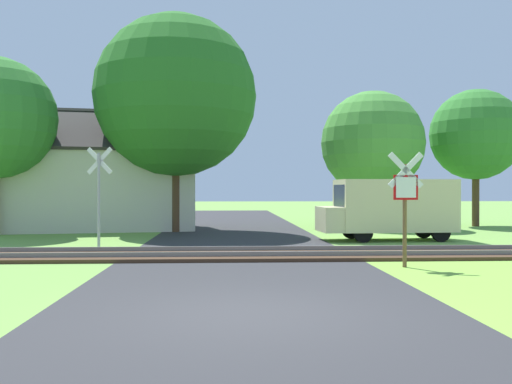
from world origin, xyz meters
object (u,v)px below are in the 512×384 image
(crossing_sign_far, at_px, (99,190))
(tree_center, at_px, (176,96))
(house, at_px, (101,186))
(stop_sign_near, at_px, (405,199))
(tree_far, at_px, (476,135))
(tree_right, at_px, (373,143))
(mail_truck, at_px, (390,207))

(crossing_sign_far, height_order, tree_center, tree_center)
(crossing_sign_far, distance_m, house, 9.10)
(stop_sign_near, xyz_separation_m, tree_center, (-6.55, 11.88, 4.38))
(tree_far, bearing_deg, tree_right, -172.53)
(stop_sign_near, xyz_separation_m, crossing_sign_far, (-8.34, 4.85, 0.22))
(crossing_sign_far, height_order, mail_truck, crossing_sign_far)
(stop_sign_near, relative_size, crossing_sign_far, 0.86)
(stop_sign_near, height_order, tree_far, tree_far)
(tree_center, distance_m, tree_far, 15.30)
(stop_sign_near, distance_m, mail_truck, 7.45)
(tree_far, relative_size, tree_right, 1.04)
(house, distance_m, tree_far, 18.81)
(tree_far, xyz_separation_m, mail_truck, (-6.65, -7.69, -3.42))
(crossing_sign_far, distance_m, mail_truck, 10.37)
(tree_center, distance_m, mail_truck, 10.63)
(stop_sign_near, bearing_deg, crossing_sign_far, -32.93)
(stop_sign_near, distance_m, crossing_sign_far, 9.65)
(house, bearing_deg, tree_center, -36.47)
(tree_right, bearing_deg, tree_far, 7.47)
(tree_right, bearing_deg, crossing_sign_far, -140.19)
(crossing_sign_far, height_order, tree_right, tree_right)
(crossing_sign_far, relative_size, tree_center, 0.34)
(tree_right, height_order, mail_truck, tree_right)
(stop_sign_near, distance_m, tree_right, 14.70)
(stop_sign_near, relative_size, tree_right, 0.41)
(tree_right, distance_m, mail_truck, 7.64)
(tree_center, relative_size, tree_right, 1.43)
(tree_far, xyz_separation_m, tree_right, (-5.50, -0.72, -0.49))
(crossing_sign_far, bearing_deg, stop_sign_near, -15.61)
(crossing_sign_far, relative_size, tree_far, 0.46)
(house, xyz_separation_m, tree_right, (13.08, 0.45, 2.14))
(crossing_sign_far, distance_m, tree_center, 8.37)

